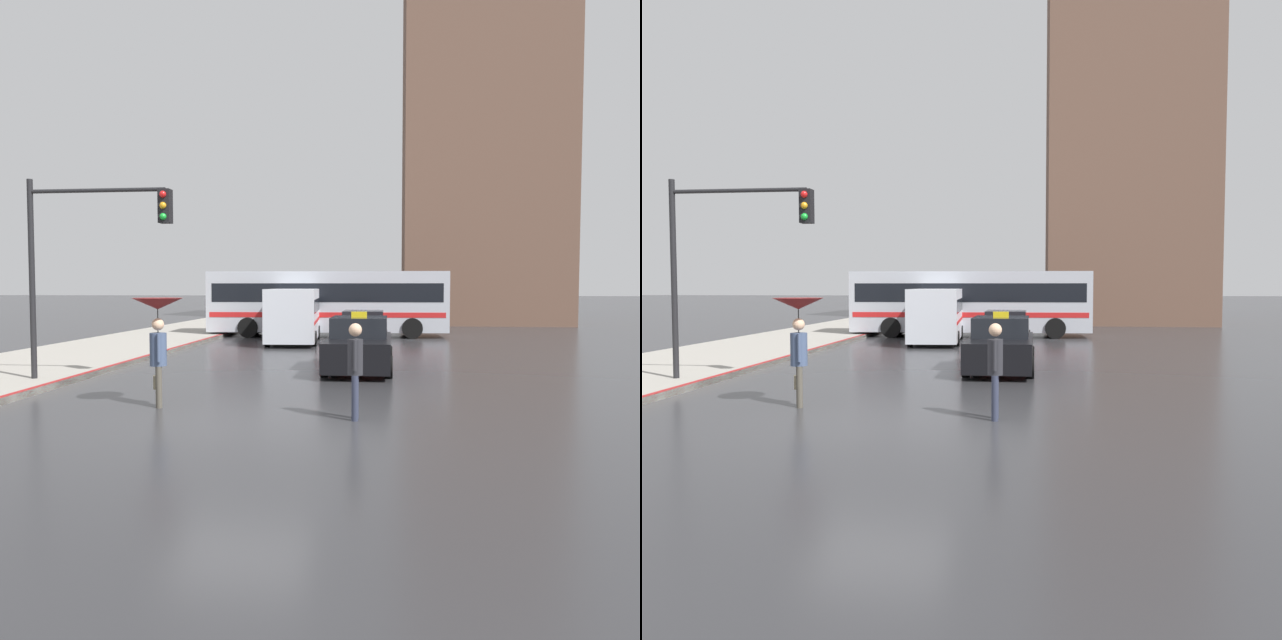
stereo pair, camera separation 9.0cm
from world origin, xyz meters
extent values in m
plane|color=#2D2D30|center=(0.00, 0.00, 0.00)|extent=(300.00, 300.00, 0.00)
cube|color=black|center=(1.77, 7.18, 0.57)|extent=(1.80, 4.41, 0.80)
cube|color=black|center=(1.77, 7.40, 1.25)|extent=(1.58, 1.98, 0.57)
cylinder|color=black|center=(2.63, 5.82, 0.30)|extent=(0.20, 0.60, 0.60)
cylinder|color=black|center=(0.92, 5.82, 0.30)|extent=(0.20, 0.60, 0.60)
cylinder|color=black|center=(2.63, 8.55, 0.30)|extent=(0.20, 0.60, 0.60)
cylinder|color=black|center=(0.92, 8.55, 0.30)|extent=(0.20, 0.60, 0.60)
cube|color=yellow|center=(1.77, 7.18, 1.62)|extent=(0.44, 0.16, 0.16)
cube|color=maroon|center=(1.59, 14.23, 0.51)|extent=(1.80, 4.47, 0.69)
cube|color=black|center=(1.59, 14.46, 1.15)|extent=(1.58, 2.01, 0.59)
cylinder|color=black|center=(2.44, 12.85, 0.30)|extent=(0.20, 0.60, 0.60)
cylinder|color=black|center=(0.73, 12.85, 0.30)|extent=(0.20, 0.60, 0.60)
cylinder|color=black|center=(2.44, 15.62, 0.30)|extent=(0.20, 0.60, 0.60)
cylinder|color=black|center=(0.73, 15.62, 0.30)|extent=(0.20, 0.60, 0.60)
cube|color=silver|center=(-1.47, 15.92, 1.24)|extent=(2.41, 5.78, 2.14)
cube|color=black|center=(-1.47, 15.92, 1.62)|extent=(2.40, 5.33, 0.55)
cube|color=red|center=(-1.47, 15.92, 0.97)|extent=(2.42, 5.56, 0.14)
cylinder|color=black|center=(-0.40, 14.30, 0.32)|extent=(0.25, 0.64, 0.63)
cylinder|color=black|center=(-2.29, 14.16, 0.32)|extent=(0.25, 0.64, 0.63)
cylinder|color=black|center=(-0.65, 17.68, 0.32)|extent=(0.25, 0.64, 0.63)
cylinder|color=black|center=(-2.54, 17.54, 0.32)|extent=(0.25, 0.64, 0.63)
cube|color=#B2B7C1|center=(-0.36, 19.43, 1.70)|extent=(11.48, 3.03, 2.86)
cube|color=black|center=(-0.36, 19.43, 2.13)|extent=(10.92, 3.02, 0.88)
cube|color=red|center=(-0.36, 19.43, 1.09)|extent=(11.14, 3.04, 0.24)
cylinder|color=black|center=(3.56, 20.82, 0.48)|extent=(0.97, 0.32, 0.96)
cylinder|color=black|center=(3.67, 18.42, 0.48)|extent=(0.97, 0.32, 0.96)
cylinder|color=black|center=(-4.11, 20.46, 0.48)|extent=(0.97, 0.32, 0.96)
cylinder|color=black|center=(-4.00, 18.06, 0.48)|extent=(0.97, 0.32, 0.96)
cylinder|color=#4C473D|center=(-1.92, 1.25, 0.42)|extent=(0.16, 0.16, 0.83)
cylinder|color=#4C473D|center=(-2.00, 1.45, 0.42)|extent=(0.16, 0.16, 0.83)
cylinder|color=#3D4C6B|center=(-1.96, 1.35, 1.16)|extent=(0.44, 0.44, 0.66)
sphere|color=#DBAD89|center=(-1.96, 1.35, 1.67)|extent=(0.24, 0.24, 0.24)
cylinder|color=#3D4C6B|center=(-1.88, 1.16, 1.21)|extent=(0.09, 0.09, 0.56)
cylinder|color=#3D4C6B|center=(-2.04, 1.54, 1.21)|extent=(0.09, 0.09, 0.56)
cone|color=maroon|center=(-1.96, 1.35, 2.08)|extent=(1.00, 1.00, 0.23)
cylinder|color=black|center=(-1.96, 1.35, 1.74)|extent=(0.02, 0.02, 0.69)
cube|color=#BFB28C|center=(-2.12, 1.60, 0.46)|extent=(0.16, 0.20, 0.28)
cylinder|color=#2D3347|center=(2.03, 0.71, 0.41)|extent=(0.12, 0.12, 0.82)
cylinder|color=#2D3347|center=(2.03, 0.49, 0.41)|extent=(0.12, 0.12, 0.82)
cylinder|color=#28282D|center=(2.03, 0.60, 1.15)|extent=(0.28, 0.28, 0.65)
sphere|color=#DBAD89|center=(2.03, 0.60, 1.64)|extent=(0.24, 0.24, 0.24)
cylinder|color=#28282D|center=(2.03, 0.78, 1.19)|extent=(0.07, 0.07, 0.55)
cylinder|color=#28282D|center=(2.03, 0.42, 1.19)|extent=(0.07, 0.07, 0.55)
cylinder|color=black|center=(-6.06, 3.76, 2.51)|extent=(0.14, 0.14, 5.02)
cylinder|color=black|center=(-4.36, 3.76, 4.72)|extent=(3.40, 0.10, 0.10)
cube|color=black|center=(-2.66, 3.76, 4.32)|extent=(0.28, 0.28, 0.80)
sphere|color=red|center=(-2.66, 3.60, 4.58)|extent=(0.16, 0.16, 0.16)
sphere|color=orange|center=(-2.66, 3.60, 4.32)|extent=(0.16, 0.16, 0.16)
sphere|color=green|center=(-2.66, 3.60, 4.06)|extent=(0.16, 0.16, 0.16)
cube|color=brown|center=(8.61, 32.75, 12.38)|extent=(10.20, 10.31, 24.75)
camera|label=1|loc=(2.65, -10.62, 2.43)|focal=35.00mm
camera|label=2|loc=(2.74, -10.61, 2.43)|focal=35.00mm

